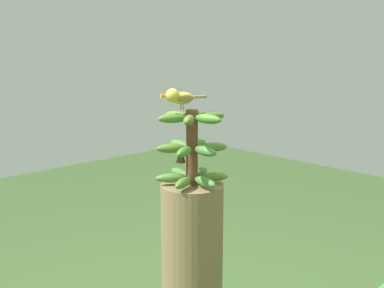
{
  "coord_description": "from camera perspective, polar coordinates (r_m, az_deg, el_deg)",
  "views": [
    {
      "loc": [
        -1.19,
        1.15,
        1.42
      ],
      "look_at": [
        0.0,
        0.0,
        1.09
      ],
      "focal_mm": 42.58,
      "sensor_mm": 36.0,
      "label": 1
    }
  ],
  "objects": [
    {
      "name": "perched_bird",
      "position": [
        1.66,
        -1.7,
        5.91
      ],
      "size": [
        0.08,
        0.17,
        0.08
      ],
      "color": "#C68933",
      "rests_on": "banana_bunch"
    },
    {
      "name": "banana_bunch",
      "position": [
        1.69,
        -0.04,
        -0.48
      ],
      "size": [
        0.28,
        0.27,
        0.28
      ],
      "color": "brown",
      "rests_on": "banana_tree"
    }
  ]
}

